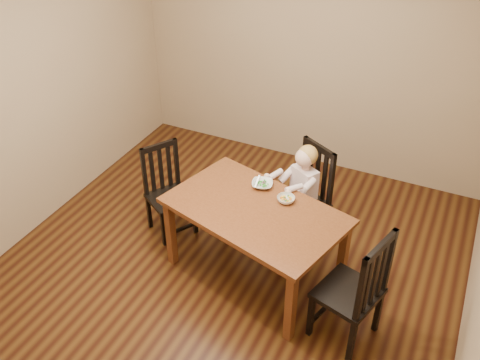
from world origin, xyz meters
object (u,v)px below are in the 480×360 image
at_px(bowl_veg, 286,199).
at_px(chair_child, 305,196).
at_px(chair_left, 168,191).
at_px(bowl_peas, 262,184).
at_px(chair_right, 355,291).
at_px(toddler, 302,186).
at_px(dining_table, 255,217).

bearing_deg(bowl_veg, chair_child, 87.03).
bearing_deg(chair_left, bowl_peas, 126.42).
bearing_deg(chair_right, toddler, 55.15).
height_order(toddler, bowl_peas, toddler).
xyz_separation_m(chair_child, toddler, (-0.02, -0.04, 0.14)).
bearing_deg(chair_child, bowl_peas, 80.28).
bearing_deg(chair_right, bowl_peas, 74.71).
distance_m(chair_right, bowl_veg, 0.96).
bearing_deg(toddler, chair_right, 158.28).
distance_m(chair_child, bowl_veg, 0.55).
bearing_deg(chair_right, bowl_veg, 72.25).
xyz_separation_m(dining_table, chair_right, (0.96, -0.31, -0.15)).
relative_size(chair_left, bowl_peas, 4.97).
height_order(chair_right, bowl_peas, chair_right).
height_order(dining_table, bowl_veg, bowl_veg).
bearing_deg(toddler, chair_child, -90.00).
bearing_deg(chair_child, toddler, 90.00).
bearing_deg(dining_table, chair_right, -18.18).
relative_size(dining_table, chair_right, 1.58).
height_order(dining_table, bowl_peas, bowl_peas).
height_order(chair_left, chair_right, chair_right).
xyz_separation_m(dining_table, toddler, (0.19, 0.63, -0.03)).
distance_m(chair_child, bowl_peas, 0.54).
height_order(dining_table, toddler, toddler).
distance_m(chair_child, chair_left, 1.31).
height_order(bowl_peas, bowl_veg, bowl_veg).
relative_size(toddler, bowl_peas, 3.00).
height_order(chair_child, bowl_peas, chair_child).
height_order(chair_child, chair_right, chair_right).
bearing_deg(chair_child, bowl_veg, 116.45).
bearing_deg(toddler, chair_left, 47.50).
xyz_separation_m(bowl_peas, bowl_veg, (0.27, -0.12, 0.00)).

